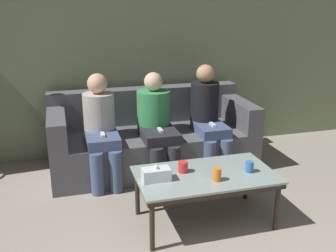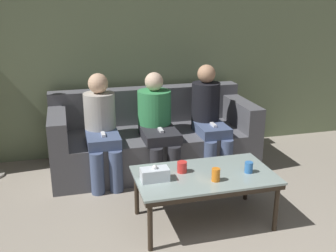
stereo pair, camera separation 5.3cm
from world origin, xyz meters
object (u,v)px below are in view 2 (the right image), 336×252
Objects in this scene: seated_person_mid_right at (209,116)px; seated_person_mid_left at (157,121)px; cup_near_right at (249,167)px; cup_far_center at (216,175)px; coffee_table at (204,179)px; tissue_box at (155,174)px; seated_person_left_end at (101,125)px; cup_near_left at (182,167)px; couch at (153,139)px.

seated_person_mid_left is at bearing -179.71° from seated_person_mid_right.
cup_near_right is 0.08× the size of seated_person_mid_left.
seated_person_mid_left is at bearing 98.78° from cup_far_center.
coffee_table is 5.15× the size of tissue_box.
seated_person_mid_right is (1.15, 0.00, 0.01)m from seated_person_left_end.
seated_person_left_end is (-0.30, 1.07, 0.09)m from tissue_box.
tissue_box reaches higher than coffee_table.
cup_near_left is 0.42× the size of tissue_box.
couch is 1.44m from cup_far_center.
seated_person_left_end is at bearing 105.81° from tissue_box.
cup_far_center is 0.10× the size of seated_person_mid_left.
cup_near_left is at bearing -91.27° from seated_person_mid_left.
cup_near_left is (-0.02, -1.20, 0.18)m from couch.
coffee_table is at bearing -26.08° from cup_near_left.
cup_near_right is at bearing 13.53° from cup_far_center.
cup_near_left is at bearing 164.54° from cup_near_right.
cup_near_left is at bearing -91.04° from couch.
cup_near_right is at bearing -93.58° from seated_person_mid_right.
seated_person_mid_right is at bearing 0.17° from seated_person_left_end.
seated_person_mid_right is (0.58, 0.00, 0.02)m from seated_person_mid_left.
cup_far_center is 0.48m from tissue_box.
seated_person_mid_right is (0.43, 1.07, 0.20)m from coffee_table.
couch is 23.90× the size of cup_near_left.
seated_person_left_end is at bearing 133.76° from cup_near_right.
couch is 20.84× the size of cup_far_center.
coffee_table is 1.05× the size of seated_person_mid_left.
seated_person_mid_right reaches higher than cup_near_right.
seated_person_mid_right is (0.60, 0.99, 0.11)m from cup_near_left.
couch is 0.35m from seated_person_mid_left.
cup_near_right is 0.87× the size of cup_far_center.
seated_person_mid_right reaches higher than tissue_box.
seated_person_mid_right reaches higher than coffee_table.
seated_person_mid_left is (0.58, 0.00, -0.00)m from seated_person_left_end.
seated_person_mid_left is at bearing 0.06° from seated_person_left_end.
seated_person_left_end reaches higher than couch.
seated_person_mid_left reaches higher than tissue_box.
cup_far_center is (0.04, -0.14, 0.09)m from coffee_table.
coffee_table is at bearing -83.52° from couch.
seated_person_mid_left is at bearing 97.78° from coffee_table.
cup_far_center is (0.21, -0.22, 0.01)m from cup_near_left.
seated_person_mid_right reaches higher than seated_person_left_end.
cup_far_center is at bearing -57.70° from seated_person_left_end.
seated_person_mid_right is at bearing 72.14° from cup_far_center.
cup_near_right is 0.08× the size of seated_person_left_end.
cup_near_right is at bearing -4.11° from tissue_box.
tissue_box is at bearing -178.91° from coffee_table.
seated_person_left_end is (-0.55, 0.98, 0.10)m from cup_near_left.
cup_near_left is at bearing 133.10° from cup_far_center.
tissue_box reaches higher than cup_near_right.
coffee_table is 1.09m from seated_person_mid_left.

